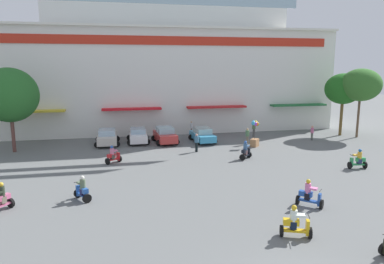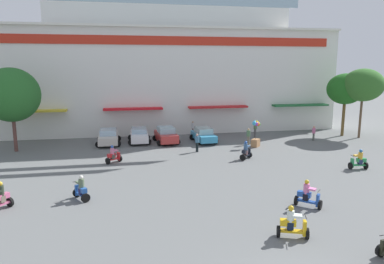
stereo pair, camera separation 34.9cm
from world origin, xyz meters
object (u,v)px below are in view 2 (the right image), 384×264
Objects in this scene: plaza_tree_1 at (346,89)px; parked_car_3 at (204,135)px; pedestrian_0 at (248,135)px; scooter_rider_0 at (308,196)px; pedestrian_4 at (193,127)px; scooter_rider_6 at (113,156)px; balloon_vendor_cart at (256,135)px; plaza_tree_3 at (363,85)px; scooter_rider_2 at (0,199)px; pedestrian_1 at (197,142)px; scooter_rider_1 at (81,190)px; pedestrian_2 at (314,132)px; scooter_rider_3 at (246,152)px; parked_car_2 at (166,135)px; pedestrian_3 at (255,129)px; scooter_rider_8 at (293,225)px; parked_car_0 at (108,137)px; plaza_tree_0 at (11,95)px; scooter_rider_4 at (359,161)px; parked_car_1 at (139,135)px.

plaza_tree_1 reaches higher than parked_car_3.
plaza_tree_1 is 4.18× the size of pedestrian_0.
pedestrian_4 is at bearing 96.03° from scooter_rider_0.
balloon_vendor_cart reaches higher than scooter_rider_6.
plaza_tree_3 reaches higher than scooter_rider_0.
pedestrian_1 is (13.17, 11.00, 0.30)m from scooter_rider_2.
pedestrian_2 is (21.96, 12.79, 0.29)m from scooter_rider_1.
balloon_vendor_cart is at bearing -68.97° from pedestrian_0.
plaza_tree_1 reaches higher than scooter_rider_1.
scooter_rider_1 is 0.95× the size of scooter_rider_3.
parked_car_2 is 2.40× the size of pedestrian_3.
scooter_rider_0 is 0.94× the size of pedestrian_0.
pedestrian_0 is at bearing 81.99° from scooter_rider_0.
plaza_tree_1 reaches higher than pedestrian_4.
scooter_rider_3 is at bearing -151.10° from plaza_tree_1.
scooter_rider_8 is at bearing -128.04° from scooter_rider_0.
plaza_tree_1 is at bearing 128.20° from plaza_tree_3.
scooter_rider_1 is 4.20m from scooter_rider_2.
pedestrian_4 is at bearing 52.57° from scooter_rider_2.
parked_car_2 is 16.10m from scooter_rider_1.
parked_car_3 is (-17.08, 0.97, -4.93)m from plaza_tree_3.
plaza_tree_3 is 2.91× the size of balloon_vendor_cart.
parked_car_0 is at bearing 176.31° from plaza_tree_3.
scooter_rider_0 is 0.98× the size of scooter_rider_3.
balloon_vendor_cart is at bearing 9.26° from pedestrian_1.
pedestrian_0 is (21.76, -1.41, -4.21)m from plaza_tree_0.
plaza_tree_1 reaches higher than pedestrian_1.
pedestrian_2 is (20.90, -2.22, 0.13)m from parked_car_0.
pedestrian_2 is at bearing -7.39° from parked_car_3.
pedestrian_0 reaches higher than scooter_rider_2.
scooter_rider_3 is at bearing -35.08° from parked_car_0.
parked_car_2 is (-19.78, -0.07, -4.37)m from plaza_tree_1.
plaza_tree_0 is 18.29m from pedestrian_4.
parked_car_3 is 2.50× the size of pedestrian_0.
pedestrian_1 is 6.05m from balloon_vendor_cart.
scooter_rider_8 is (-0.65, -20.98, -0.10)m from parked_car_3.
scooter_rider_8 is 22.93m from pedestrian_2.
plaza_tree_0 is 4.41× the size of pedestrian_3.
scooter_rider_4 is 13.31m from pedestrian_1.
parked_car_1 is at bearing -157.02° from pedestrian_4.
pedestrian_4 reaches higher than parked_car_1.
parked_car_2 is 9.93m from pedestrian_3.
plaza_tree_1 is at bearing 1.51° from parked_car_3.
plaza_tree_3 is 13.55m from balloon_vendor_cart.
scooter_rider_1 is (7.14, -13.64, -4.53)m from plaza_tree_0.
scooter_rider_8 is at bearing -50.06° from plaza_tree_0.
parked_car_1 is 11.88m from scooter_rider_3.
scooter_rider_4 is at bearing -51.42° from parked_car_3.
pedestrian_2 is 7.14m from balloon_vendor_cart.
plaza_tree_0 is 34.77m from plaza_tree_3.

